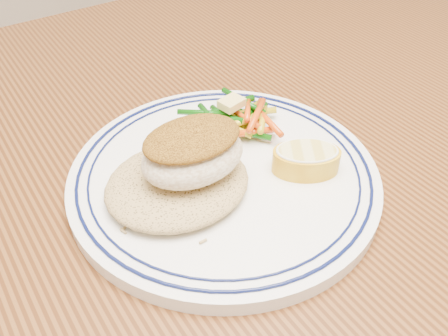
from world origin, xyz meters
TOP-DOWN VIEW (x-y plane):
  - dining_table at (0.00, 0.00)m, footprint 1.50×0.90m
  - plate at (0.04, -0.03)m, footprint 0.30×0.30m
  - rice_pilaf at (-0.01, -0.03)m, footprint 0.13×0.12m
  - fish_fillet at (0.00, -0.04)m, footprint 0.10×0.07m
  - vegetable_pile at (0.09, 0.02)m, footprint 0.10×0.10m
  - butter_pat at (0.08, 0.02)m, footprint 0.03×0.02m
  - lemon_wedge at (0.10, -0.07)m, footprint 0.08×0.08m

SIDE VIEW (x-z plane):
  - dining_table at x=0.00m, z-range 0.28..1.03m
  - plate at x=0.04m, z-range 0.75..0.77m
  - rice_pilaf at x=-0.01m, z-range 0.77..0.79m
  - vegetable_pile at x=0.09m, z-range 0.77..0.79m
  - lemon_wedge at x=0.10m, z-range 0.77..0.79m
  - butter_pat at x=0.08m, z-range 0.79..0.80m
  - fish_fillet at x=0.00m, z-range 0.78..0.83m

